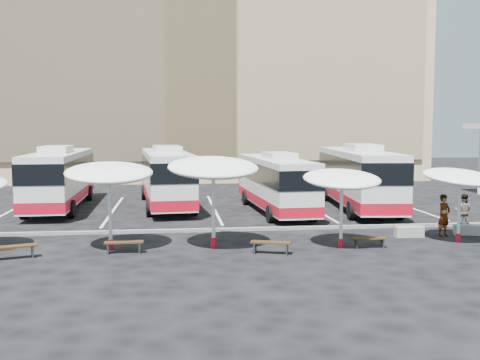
{
  "coord_description": "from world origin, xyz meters",
  "views": [
    {
      "loc": [
        -2.41,
        -25.73,
        4.95
      ],
      "look_at": [
        1.0,
        3.0,
        2.2
      ],
      "focal_mm": 42.0,
      "sensor_mm": 36.0,
      "label": 1
    }
  ],
  "objects": [
    {
      "name": "ground",
      "position": [
        0.0,
        0.0,
        0.0
      ],
      "size": [
        120.0,
        120.0,
        0.0
      ],
      "primitive_type": "plane",
      "color": "black",
      "rests_on": "ground"
    },
    {
      "name": "sandstone_building",
      "position": [
        0.0,
        31.87,
        12.63
      ],
      "size": [
        42.0,
        18.25,
        29.6
      ],
      "color": "tan",
      "rests_on": "ground"
    },
    {
      "name": "curb_divider",
      "position": [
        0.0,
        0.5,
        0.07
      ],
      "size": [
        34.0,
        0.25,
        0.15
      ],
      "primitive_type": "cube",
      "color": "black",
      "rests_on": "ground"
    },
    {
      "name": "bay_lines",
      "position": [
        0.0,
        8.0,
        0.01
      ],
      "size": [
        24.15,
        12.0,
        0.01
      ],
      "color": "white",
      "rests_on": "ground"
    },
    {
      "name": "bus_0",
      "position": [
        -9.28,
        9.3,
        1.96
      ],
      "size": [
        2.99,
        12.11,
        3.83
      ],
      "rotation": [
        0.0,
        0.0,
        0.02
      ],
      "color": "silver",
      "rests_on": "ground"
    },
    {
      "name": "bus_1",
      "position": [
        -2.88,
        9.34,
        1.95
      ],
      "size": [
        3.59,
        12.18,
        3.81
      ],
      "rotation": [
        0.0,
        0.0,
        0.09
      ],
      "color": "silver",
      "rests_on": "ground"
    },
    {
      "name": "bus_2",
      "position": [
        3.45,
        6.26,
        1.79
      ],
      "size": [
        3.07,
        11.18,
        3.51
      ],
      "rotation": [
        0.0,
        0.0,
        0.06
      ],
      "color": "silver",
      "rests_on": "ground"
    },
    {
      "name": "bus_3",
      "position": [
        8.64,
        6.91,
        2.01
      ],
      "size": [
        3.76,
        12.61,
        3.94
      ],
      "rotation": [
        0.0,
        0.0,
        -0.09
      ],
      "color": "silver",
      "rests_on": "ground"
    },
    {
      "name": "sunshade_1",
      "position": [
        -4.97,
        -2.96,
        3.11
      ],
      "size": [
        3.93,
        3.97,
        3.66
      ],
      "rotation": [
        0.0,
        0.0,
        0.13
      ],
      "color": "silver",
      "rests_on": "ground"
    },
    {
      "name": "sunshade_2",
      "position": [
        -0.81,
        -3.1,
        3.29
      ],
      "size": [
        4.07,
        4.11,
        3.88
      ],
      "rotation": [
        0.0,
        0.0,
        0.11
      ],
      "color": "silver",
      "rests_on": "ground"
    },
    {
      "name": "sunshade_3",
      "position": [
        4.39,
        -3.65,
        2.82
      ],
      "size": [
        3.22,
        3.26,
        3.32
      ],
      "rotation": [
        0.0,
        0.0,
        0.02
      ],
      "color": "silver",
      "rests_on": "ground"
    },
    {
      "name": "sunshade_4",
      "position": [
        9.75,
        -3.18,
        2.79
      ],
      "size": [
        4.04,
        4.06,
        3.28
      ],
      "rotation": [
        0.0,
        0.0,
        0.36
      ],
      "color": "silver",
      "rests_on": "ground"
    },
    {
      "name": "wood_bench_0",
      "position": [
        -8.41,
        -4.17,
        0.39
      ],
      "size": [
        1.7,
        0.93,
        0.5
      ],
      "rotation": [
        0.0,
        0.0,
        0.32
      ],
      "color": "black",
      "rests_on": "ground"
    },
    {
      "name": "wood_bench_1",
      "position": [
        -4.38,
        -3.68,
        0.36
      ],
      "size": [
        1.53,
        0.44,
        0.46
      ],
      "rotation": [
        0.0,
        0.0,
        0.03
      ],
      "color": "black",
      "rests_on": "ground"
    },
    {
      "name": "wood_bench_2",
      "position": [
        1.33,
        -4.47,
        0.37
      ],
      "size": [
        1.63,
        0.88,
        0.48
      ],
      "rotation": [
        0.0,
        0.0,
        -0.31
      ],
      "color": "black",
      "rests_on": "ground"
    },
    {
      "name": "wood_bench_3",
      "position": [
        5.53,
        -3.87,
        0.33
      ],
      "size": [
        1.41,
        0.43,
        0.43
      ],
      "rotation": [
        0.0,
        0.0,
        -0.04
      ],
      "color": "black",
      "rests_on": "ground"
    },
    {
      "name": "conc_bench_0",
      "position": [
        8.1,
        -1.88,
        0.24
      ],
      "size": [
        1.27,
        0.44,
        0.47
      ],
      "primitive_type": "cube",
      "rotation": [
        0.0,
        0.0,
        -0.02
      ],
      "color": "gray",
      "rests_on": "ground"
    },
    {
      "name": "conc_bench_1",
      "position": [
        11.0,
        -1.73,
        0.23
      ],
      "size": [
        1.31,
        0.77,
        0.47
      ],
      "primitive_type": "cube",
      "rotation": [
        0.0,
        0.0,
        -0.31
      ],
      "color": "gray",
      "rests_on": "ground"
    },
    {
      "name": "passenger_0",
      "position": [
        9.75,
        -1.83,
        0.95
      ],
      "size": [
        0.82,
        0.71,
        1.91
      ],
      "primitive_type": "imported",
      "rotation": [
        0.0,
        0.0,
        0.44
      ],
      "color": "black",
      "rests_on": "ground"
    },
    {
      "name": "passenger_1",
      "position": [
        11.65,
        -0.11,
        0.84
      ],
      "size": [
        1.03,
        0.97,
        1.69
      ],
      "primitive_type": "imported",
      "rotation": [
        0.0,
        0.0,
        2.59
      ],
      "color": "black",
      "rests_on": "ground"
    }
  ]
}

